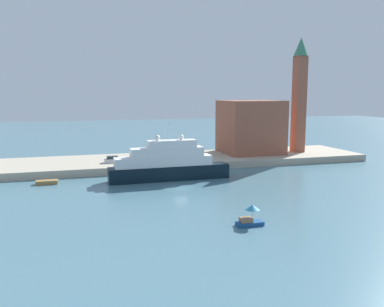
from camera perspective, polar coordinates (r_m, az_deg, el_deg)
name	(u,v)px	position (r m, az deg, el deg)	size (l,w,h in m)	color
ground	(182,188)	(76.62, -1.49, -4.94)	(400.00, 400.00, 0.00)	slate
quay_dock	(154,162)	(101.61, -5.41, -1.14)	(110.00, 20.71, 1.69)	#ADA38E
large_yacht	(168,164)	(83.54, -3.41, -1.51)	(25.01, 3.87, 12.23)	black
small_motorboat	(250,217)	(56.05, 8.17, -8.83)	(3.67, 1.95, 2.86)	navy
work_barge	(47,182)	(85.01, -19.75, -3.82)	(4.11, 1.80, 0.78)	olive
harbor_building	(250,127)	(110.95, 8.22, 3.74)	(14.91, 14.41, 14.11)	#93513D
bell_tower	(299,91)	(114.81, 14.88, 8.51)	(3.86, 3.86, 30.80)	#93513D
parked_car	(113,160)	(96.55, -11.07, -0.86)	(4.26, 1.70, 1.52)	silver
person_figure	(138,159)	(96.09, -7.58, -0.70)	(0.36, 0.36, 1.83)	#334C8C
mooring_bollard	(147,163)	(92.19, -6.35, -1.35)	(0.48, 0.48, 0.82)	black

